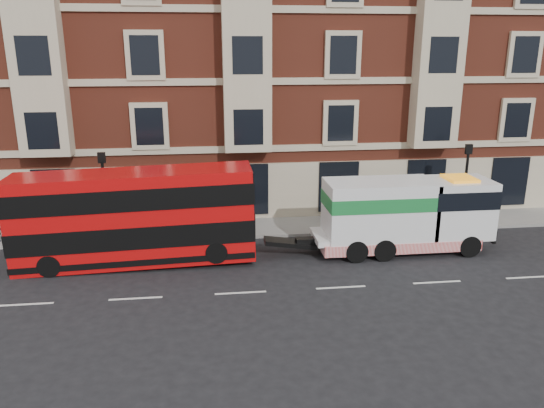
{
  "coord_description": "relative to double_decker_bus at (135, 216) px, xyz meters",
  "views": [
    {
      "loc": [
        -1.06,
        -18.79,
        9.18
      ],
      "look_at": [
        1.72,
        4.0,
        2.38
      ],
      "focal_mm": 35.0,
      "sensor_mm": 36.0,
      "label": 1
    }
  ],
  "objects": [
    {
      "name": "ground",
      "position": [
        4.32,
        -3.53,
        -2.19
      ],
      "size": [
        120.0,
        120.0,
        0.0
      ],
      "primitive_type": "plane",
      "color": "black",
      "rests_on": "ground"
    },
    {
      "name": "sidewalk",
      "position": [
        4.32,
        3.97,
        -2.12
      ],
      "size": [
        90.0,
        3.0,
        0.15
      ],
      "primitive_type": "cube",
      "color": "slate",
      "rests_on": "ground"
    },
    {
      "name": "victorian_terrace",
      "position": [
        4.82,
        11.47,
        7.87
      ],
      "size": [
        45.0,
        12.0,
        20.4
      ],
      "color": "maroon",
      "rests_on": "ground"
    },
    {
      "name": "lamp_post_west",
      "position": [
        -1.68,
        2.67,
        0.48
      ],
      "size": [
        0.35,
        0.15,
        4.35
      ],
      "color": "black",
      "rests_on": "sidewalk"
    },
    {
      "name": "lamp_post_east",
      "position": [
        16.32,
        2.67,
        0.48
      ],
      "size": [
        0.35,
        0.15,
        4.35
      ],
      "color": "black",
      "rests_on": "sidewalk"
    },
    {
      "name": "double_decker_bus",
      "position": [
        0.0,
        0.0,
        0.0
      ],
      "size": [
        10.24,
        2.35,
        4.14
      ],
      "color": "#C00A0B",
      "rests_on": "ground"
    },
    {
      "name": "tow_truck",
      "position": [
        12.05,
        0.0,
        -0.38
      ],
      "size": [
        8.19,
        2.42,
        3.41
      ],
      "color": "silver",
      "rests_on": "ground"
    }
  ]
}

